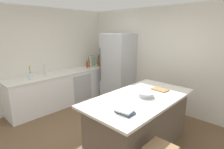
{
  "coord_description": "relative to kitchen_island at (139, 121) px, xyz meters",
  "views": [
    {
      "loc": [
        2.12,
        -1.91,
        2.03
      ],
      "look_at": [
        -0.68,
        1.04,
        1.0
      ],
      "focal_mm": 28.35,
      "sensor_mm": 36.0,
      "label": 1
    }
  ],
  "objects": [
    {
      "name": "cookbook_stack",
      "position": [
        0.2,
        -0.66,
        0.48
      ],
      "size": [
        0.26,
        0.19,
        0.05
      ],
      "color": "#334770",
      "rests_on": "kitchen_island"
    },
    {
      "name": "mixing_bowl",
      "position": [
        0.07,
        0.07,
        0.49
      ],
      "size": [
        0.26,
        0.26,
        0.07
      ],
      "color": "#B2B5BA",
      "rests_on": "kitchen_island"
    },
    {
      "name": "soda_bottle",
      "position": [
        -2.67,
        1.13,
        0.57
      ],
      "size": [
        0.07,
        0.07,
        0.36
      ],
      "color": "silver",
      "rests_on": "counter_run_left"
    },
    {
      "name": "kitchen_island",
      "position": [
        0.0,
        0.0,
        0.0
      ],
      "size": [
        1.07,
        2.05,
        0.92
      ],
      "color": "brown",
      "rests_on": "ground_plane"
    },
    {
      "name": "flower_vase",
      "position": [
        -2.55,
        -0.8,
        0.54
      ],
      "size": [
        0.09,
        0.09,
        0.33
      ],
      "color": "silver",
      "rests_on": "counter_run_left"
    },
    {
      "name": "refrigerator",
      "position": [
        -1.72,
        1.37,
        0.5
      ],
      "size": [
        0.82,
        0.74,
        1.93
      ],
      "color": "#B7BABF",
      "rests_on": "ground_plane"
    },
    {
      "name": "counter_run_left",
      "position": [
        -2.6,
        0.12,
        -0.01
      ],
      "size": [
        0.67,
        3.03,
        0.9
      ],
      "color": "white",
      "rests_on": "ground_plane"
    },
    {
      "name": "ground_plane",
      "position": [
        -0.52,
        -0.48,
        -0.47
      ],
      "size": [
        7.2,
        7.2,
        0.0
      ],
      "primitive_type": "plane",
      "color": "brown"
    },
    {
      "name": "sink_faucet",
      "position": [
        -2.64,
        -0.4,
        0.59
      ],
      "size": [
        0.15,
        0.05,
        0.3
      ],
      "color": "silver",
      "rests_on": "counter_run_left"
    },
    {
      "name": "olive_oil_bottle",
      "position": [
        -2.67,
        1.05,
        0.56
      ],
      "size": [
        0.06,
        0.06,
        0.31
      ],
      "color": "olive",
      "rests_on": "counter_run_left"
    },
    {
      "name": "wall_left",
      "position": [
        -2.97,
        -0.48,
        0.83
      ],
      "size": [
        0.1,
        6.0,
        2.6
      ],
      "primitive_type": "cube",
      "color": "silver",
      "rests_on": "ground_plane"
    },
    {
      "name": "hot_sauce_bottle",
      "position": [
        -2.61,
        0.94,
        0.53
      ],
      "size": [
        0.05,
        0.05,
        0.25
      ],
      "color": "red",
      "rests_on": "counter_run_left"
    },
    {
      "name": "vinegar_bottle",
      "position": [
        -2.61,
        1.43,
        0.56
      ],
      "size": [
        0.05,
        0.05,
        0.33
      ],
      "color": "#994C23",
      "rests_on": "counter_run_left"
    },
    {
      "name": "cutting_board",
      "position": [
        0.07,
        0.55,
        0.46
      ],
      "size": [
        0.3,
        0.21,
        0.02
      ],
      "color": "#9E7042",
      "rests_on": "kitchen_island"
    },
    {
      "name": "wine_bottle",
      "position": [
        -2.67,
        1.51,
        0.58
      ],
      "size": [
        0.07,
        0.07,
        0.34
      ],
      "color": "#19381E",
      "rests_on": "counter_run_left"
    },
    {
      "name": "whiskey_bottle",
      "position": [
        -2.52,
        1.34,
        0.55
      ],
      "size": [
        0.09,
        0.09,
        0.31
      ],
      "color": "brown",
      "rests_on": "counter_run_left"
    },
    {
      "name": "wall_rear",
      "position": [
        -0.52,
        1.77,
        0.83
      ],
      "size": [
        6.0,
        0.1,
        2.6
      ],
      "primitive_type": "cube",
      "color": "silver",
      "rests_on": "ground_plane"
    },
    {
      "name": "gin_bottle",
      "position": [
        -2.67,
        1.23,
        0.57
      ],
      "size": [
        0.08,
        0.08,
        0.35
      ],
      "color": "#8CB79E",
      "rests_on": "counter_run_left"
    }
  ]
}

